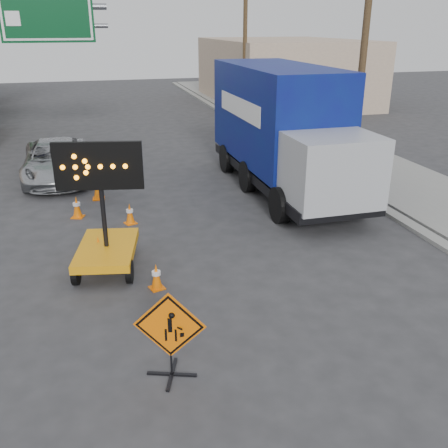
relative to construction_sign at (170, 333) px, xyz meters
name	(u,v)px	position (x,y,z in m)	size (l,w,h in m)	color
ground	(225,370)	(0.93, -0.12, -0.87)	(100.00, 100.00, 0.00)	#2D2D30
curb_right	(285,150)	(8.13, 14.88, -0.81)	(0.40, 60.00, 0.12)	gray
sidewalk_right	(328,146)	(10.43, 14.88, -0.79)	(4.00, 60.00, 0.15)	gray
building_right_far	(283,71)	(13.93, 29.88, 1.43)	(10.00, 14.00, 4.60)	tan
highway_gantry	(18,39)	(-3.50, 17.84, 4.20)	(6.18, 0.38, 6.90)	slate
utility_pole_near	(363,54)	(8.93, 9.88, 3.82)	(1.80, 0.26, 9.00)	#4C3820
utility_pole_far	(245,41)	(8.93, 23.88, 3.82)	(1.80, 0.26, 9.00)	#4C3820
construction_sign	(170,333)	(0.00, 0.00, 0.00)	(1.18, 0.85, 1.64)	black
arrow_board	(106,242)	(-0.81, 4.50, -0.15)	(2.02, 2.49, 3.23)	orange
pickup_truck	(57,160)	(-2.23, 12.94, -0.12)	(2.47, 5.36, 1.49)	#A7AAAE
box_truck	(283,136)	(5.74, 9.38, 1.10)	(2.96, 9.15, 4.35)	black
cone_a	(156,276)	(0.20, 3.14, -0.55)	(0.40, 0.40, 0.63)	#FA6A05
cone_b	(99,250)	(-1.00, 4.80, -0.49)	(0.44, 0.44, 0.76)	#FA6A05
cone_c	(130,213)	(0.02, 7.39, -0.54)	(0.42, 0.42, 0.65)	#FA6A05
cone_d	(77,207)	(-1.53, 8.36, -0.52)	(0.46, 0.46, 0.70)	#FA6A05
cone_e	(98,188)	(-0.82, 10.00, -0.47)	(0.43, 0.43, 0.81)	#FA6A05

